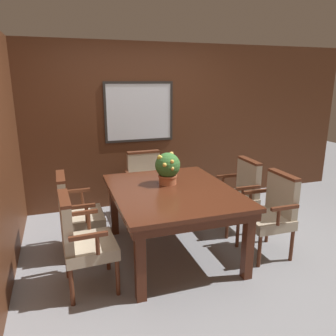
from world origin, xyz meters
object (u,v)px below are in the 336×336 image
dining_table (172,197)px  chair_left_far (75,210)px  chair_left_near (81,238)px  potted_plant (168,167)px  chair_head_far (146,181)px  chair_right_near (271,210)px  chair_right_far (239,191)px

dining_table → chair_left_far: 1.09m
dining_table → chair_left_far: chair_left_far is taller
chair_left_near → chair_left_far: (-0.02, 0.70, 0.00)m
chair_left_near → chair_left_far: bearing=-1.1°
dining_table → potted_plant: size_ratio=4.36×
dining_table → chair_head_far: chair_head_far is taller
chair_left_far → potted_plant: 1.13m
chair_head_far → chair_left_near: bearing=-125.1°
chair_left_near → potted_plant: bearing=-64.4°
chair_left_near → potted_plant: (1.01, 0.55, 0.44)m
chair_head_far → potted_plant: size_ratio=2.54×
dining_table → chair_right_near: 1.11m
chair_head_far → potted_plant: (0.01, -0.95, 0.44)m
chair_head_far → chair_right_far: (1.04, -0.81, 0.00)m
potted_plant → chair_right_far: bearing=7.7°
chair_left_far → chair_right_near: bearing=-109.0°
dining_table → chair_right_far: bearing=18.0°
dining_table → chair_head_far: (0.00, 1.15, -0.16)m
chair_left_near → chair_head_far: bearing=-36.6°
chair_right_near → chair_head_far: 1.82m
dining_table → chair_left_near: bearing=-160.9°
chair_right_far → potted_plant: potted_plant is taller
chair_left_near → chair_head_far: same height
dining_table → chair_left_near: 1.07m
chair_head_far → chair_right_far: bearing=-39.1°
chair_head_far → potted_plant: bearing=-90.7°
chair_right_far → chair_left_far: bearing=-89.1°
dining_table → chair_right_far: chair_right_far is taller
chair_right_far → potted_plant: 1.13m
chair_right_near → chair_head_far: bearing=-144.7°
chair_right_near → chair_left_far: bearing=-108.3°
potted_plant → dining_table: bearing=-93.2°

